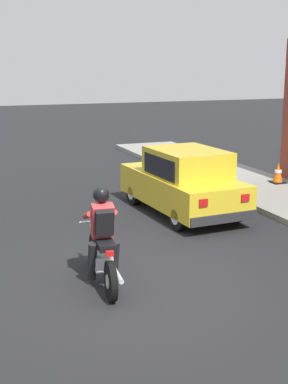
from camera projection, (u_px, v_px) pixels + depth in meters
ground_plane at (142, 284)px, 8.68m from camera, size 80.00×80.00×0.00m
motorcycle_with_rider at (102, 244)px, 8.54m from camera, size 0.61×2.02×1.62m
car_hatchback at (183, 182)px, 12.60m from camera, size 1.86×3.87×1.57m
traffic_cone at (278, 173)px, 15.33m from camera, size 0.36×0.36×0.60m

